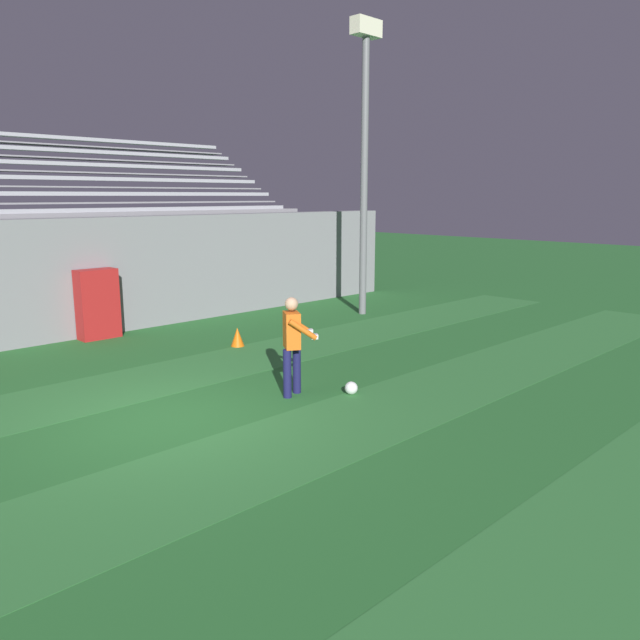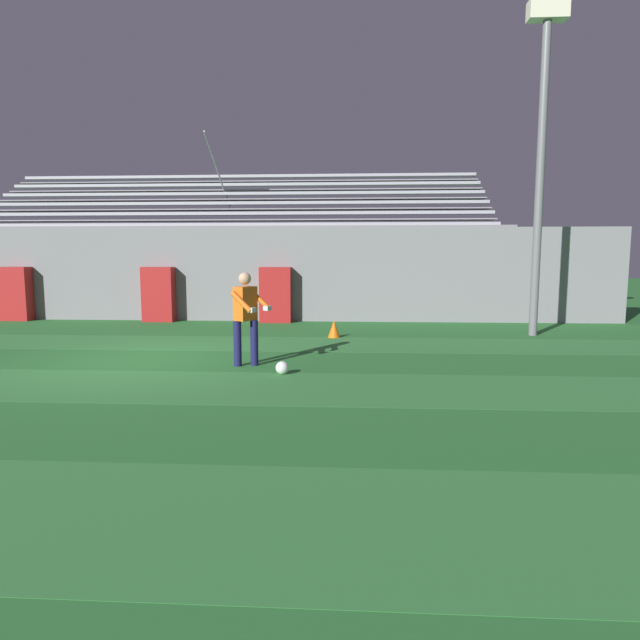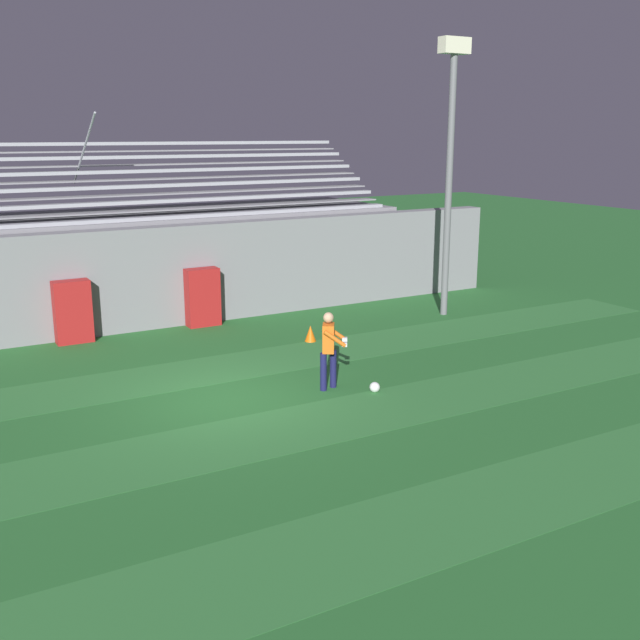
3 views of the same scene
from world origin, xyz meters
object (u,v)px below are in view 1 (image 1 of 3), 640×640
at_px(floodlight_pole, 365,133).
at_px(goalkeeper, 293,340).
at_px(traffic_cone, 237,337).
at_px(soccer_ball, 351,388).
at_px(padding_pillar_gate_right, 98,304).

height_order(floodlight_pole, goalkeeper, floodlight_pole).
relative_size(floodlight_pole, traffic_cone, 18.66).
xyz_separation_m(soccer_ball, traffic_cone, (0.73, 4.12, 0.10)).
distance_m(goalkeeper, traffic_cone, 3.82).
bearing_deg(floodlight_pole, padding_pillar_gate_right, 161.30).
relative_size(goalkeeper, traffic_cone, 3.98).
xyz_separation_m(floodlight_pole, goalkeeper, (-6.37, -4.10, -4.02)).
bearing_deg(goalkeeper, soccer_ball, -42.60).
height_order(goalkeeper, soccer_ball, goalkeeper).
height_order(floodlight_pole, soccer_ball, floodlight_pole).
distance_m(floodlight_pole, soccer_ball, 8.84).
xyz_separation_m(padding_pillar_gate_right, goalkeeper, (0.38, -6.38, 0.14)).
bearing_deg(traffic_cone, goalkeeper, -112.77).
relative_size(goalkeeper, soccer_ball, 7.59).
bearing_deg(padding_pillar_gate_right, goalkeeper, -86.59).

